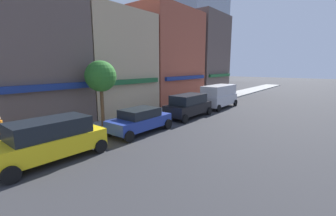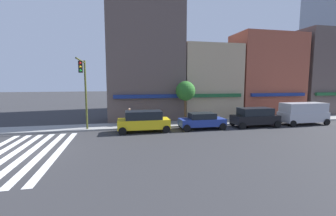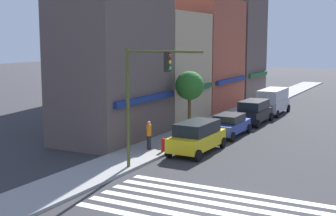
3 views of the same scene
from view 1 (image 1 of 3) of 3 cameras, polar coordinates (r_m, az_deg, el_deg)
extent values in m
cube|color=brown|center=(18.21, -36.10, 20.05)|extent=(8.78, 5.00, 15.77)
cube|color=navy|center=(15.39, -31.40, 4.25)|extent=(7.46, 0.30, 0.40)
cube|color=tan|center=(21.70, -13.76, 10.99)|extent=(7.22, 5.00, 9.12)
cube|color=#1E592D|center=(19.73, -8.76, 6.70)|extent=(6.14, 0.30, 0.40)
cube|color=#9E4C38|center=(27.63, 0.12, 12.90)|extent=(8.93, 5.00, 10.84)
cube|color=navy|center=(26.08, 4.74, 7.69)|extent=(7.59, 0.30, 0.40)
cube|color=brown|center=(34.95, 9.25, 13.01)|extent=(7.47, 5.00, 11.74)
cube|color=#1E592D|center=(33.73, 13.08, 8.09)|extent=(6.35, 0.30, 0.40)
cube|color=yellow|center=(11.66, -27.52, -8.20)|extent=(4.74, 2.00, 0.85)
cube|color=black|center=(11.45, -27.86, -4.40)|extent=(3.33, 1.82, 0.75)
cylinder|color=black|center=(10.37, -35.09, -13.77)|extent=(0.68, 0.22, 0.68)
cylinder|color=black|center=(13.43, -21.49, -7.26)|extent=(0.68, 0.22, 0.68)
cylinder|color=black|center=(11.89, -16.77, -9.25)|extent=(0.68, 0.22, 0.68)
cube|color=navy|center=(14.78, -7.11, -3.59)|extent=(4.40, 1.81, 0.70)
cube|color=black|center=(14.64, -7.16, -1.21)|extent=(2.42, 1.66, 0.55)
cylinder|color=black|center=(14.40, -14.72, -5.67)|extent=(0.68, 0.22, 0.68)
cylinder|color=black|center=(13.06, -9.89, -7.16)|extent=(0.68, 0.22, 0.68)
cylinder|color=black|center=(16.72, -4.89, -3.12)|extent=(0.68, 0.22, 0.68)
cylinder|color=black|center=(15.58, -0.04, -4.10)|extent=(0.68, 0.22, 0.68)
cube|color=black|center=(19.15, 5.21, -0.07)|extent=(4.71, 1.92, 0.85)
cube|color=black|center=(19.02, 5.25, 2.30)|extent=(3.30, 1.76, 0.75)
cylinder|color=black|center=(18.24, -0.65, -1.93)|extent=(0.68, 0.22, 0.68)
cylinder|color=black|center=(17.14, 4.30, -2.77)|extent=(0.68, 0.22, 0.68)
cylinder|color=black|center=(21.34, 5.90, -0.15)|extent=(0.68, 0.22, 0.68)
cylinder|color=black|center=(20.41, 10.41, -0.76)|extent=(0.68, 0.22, 0.68)
cube|color=#B7B7BC|center=(24.16, 12.76, 2.09)|extent=(5.01, 2.04, 1.00)
cube|color=#B7B7BC|center=(24.04, 12.86, 4.45)|extent=(4.76, 1.87, 1.00)
cylinder|color=black|center=(22.87, 8.18, 0.51)|extent=(0.68, 0.22, 0.68)
cylinder|color=black|center=(21.95, 12.70, -0.06)|extent=(0.68, 0.22, 0.68)
cylinder|color=black|center=(26.53, 12.73, 1.74)|extent=(0.68, 0.22, 0.68)
cylinder|color=black|center=(25.75, 16.74, 1.29)|extent=(0.68, 0.22, 0.68)
cylinder|color=#23232D|center=(13.87, -36.65, -7.07)|extent=(0.26, 0.26, 0.85)
cylinder|color=red|center=(12.89, -35.85, -8.66)|extent=(0.20, 0.20, 0.65)
sphere|color=red|center=(12.78, -36.04, -6.97)|extent=(0.24, 0.24, 0.24)
cylinder|color=brown|center=(16.18, -16.33, 0.30)|extent=(0.24, 0.24, 2.74)
sphere|color=#286623|center=(15.96, -16.72, 7.76)|extent=(2.10, 2.10, 2.10)
camera|label=2|loc=(10.36, 115.59, -2.91)|focal=24.00mm
camera|label=3|loc=(21.64, -145.67, -1.67)|focal=50.00mm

